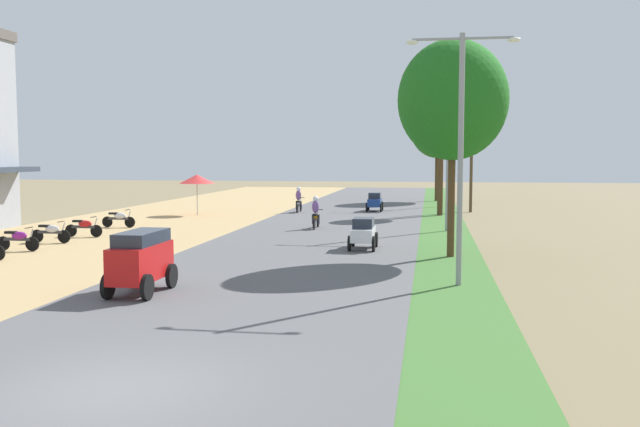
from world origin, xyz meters
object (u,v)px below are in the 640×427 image
at_px(parked_motorbike_third, 18,238).
at_px(median_tree_nearest, 453,100).
at_px(vendor_umbrella, 197,179).
at_px(car_hatchback_white, 363,232).
at_px(median_tree_second, 441,120).
at_px(car_hatchback_blue, 375,201).
at_px(parked_motorbike_sixth, 119,218).
at_px(parked_motorbike_fifth, 84,226).
at_px(streetlamp_near, 461,140).
at_px(streetlamp_far, 442,144).
at_px(streetlamp_mid, 448,139).
at_px(median_tree_third, 437,125).
at_px(car_van_red, 141,258).
at_px(parked_motorbike_fourth, 51,231).
at_px(utility_pole_near, 472,147).
at_px(motorbike_ahead_third, 299,200).
at_px(motorbike_ahead_second, 316,213).

height_order(parked_motorbike_third, median_tree_nearest, median_tree_nearest).
xyz_separation_m(vendor_umbrella, car_hatchback_white, (11.79, -14.40, -1.56)).
xyz_separation_m(median_tree_second, car_hatchback_blue, (-4.24, 2.30, -5.23)).
xyz_separation_m(parked_motorbike_third, parked_motorbike_sixth, (-0.03, 9.02, 0.00)).
distance_m(vendor_umbrella, median_tree_nearest, 22.20).
bearing_deg(car_hatchback_blue, parked_motorbike_fifth, -125.98).
distance_m(vendor_umbrella, streetlamp_near, 26.50).
bearing_deg(parked_motorbike_sixth, streetlamp_near, -39.26).
bearing_deg(parked_motorbike_third, streetlamp_far, 57.61).
xyz_separation_m(median_tree_second, streetlamp_mid, (0.21, -9.09, -1.40)).
height_order(parked_motorbike_fifth, streetlamp_mid, streetlamp_mid).
relative_size(median_tree_nearest, median_tree_third, 0.90).
relative_size(parked_motorbike_fifth, streetlamp_far, 0.23).
bearing_deg(median_tree_second, streetlamp_mid, -88.67).
relative_size(median_tree_third, streetlamp_far, 1.12).
xyz_separation_m(parked_motorbike_fifth, car_hatchback_blue, (12.01, 16.55, 0.19)).
height_order(car_van_red, car_hatchback_white, car_van_red).
height_order(parked_motorbike_fifth, median_tree_nearest, median_tree_nearest).
xyz_separation_m(parked_motorbike_fourth, utility_pole_near, (18.64, 19.90, 3.81)).
distance_m(parked_motorbike_fifth, streetlamp_near, 19.34).
height_order(car_hatchback_blue, motorbike_ahead_third, motorbike_ahead_third).
xyz_separation_m(median_tree_nearest, utility_pole_near, (1.92, 21.32, -1.42)).
relative_size(parked_motorbike_third, median_tree_third, 0.20).
bearing_deg(car_hatchback_white, utility_pole_near, 75.10).
height_order(median_tree_second, car_van_red, median_tree_second).
xyz_separation_m(streetlamp_far, motorbike_ahead_third, (-9.26, -6.69, -3.74)).
bearing_deg(car_hatchback_blue, streetlamp_mid, -68.66).
bearing_deg(car_van_red, parked_motorbike_third, 138.41).
relative_size(median_tree_third, motorbike_ahead_third, 4.88).
distance_m(streetlamp_near, streetlamp_far, 31.01).
distance_m(parked_motorbike_third, motorbike_ahead_second, 14.17).
bearing_deg(motorbike_ahead_second, car_van_red, -96.53).
distance_m(median_tree_nearest, median_tree_third, 31.71).
distance_m(streetlamp_far, car_hatchback_white, 24.35).
xyz_separation_m(parked_motorbike_third, car_van_red, (8.21, -7.29, 0.47)).
bearing_deg(median_tree_second, parked_motorbike_fourth, -135.09).
bearing_deg(parked_motorbike_third, streetlamp_near, -15.58).
relative_size(parked_motorbike_fifth, streetlamp_mid, 0.23).
xyz_separation_m(utility_pole_near, motorbike_ahead_second, (-8.39, -12.56, -3.51)).
bearing_deg(utility_pole_near, motorbike_ahead_third, -166.02).
bearing_deg(motorbike_ahead_third, parked_motorbike_third, -110.76).
bearing_deg(streetlamp_near, parked_motorbike_third, 164.42).
bearing_deg(motorbike_ahead_third, vendor_umbrella, -155.56).
height_order(streetlamp_far, car_hatchback_blue, streetlamp_far).
distance_m(utility_pole_near, car_van_red, 31.63).
bearing_deg(streetlamp_far, utility_pole_near, -64.75).
xyz_separation_m(median_tree_third, car_hatchback_blue, (-4.13, -11.46, -5.45)).
xyz_separation_m(median_tree_nearest, streetlamp_far, (0.07, 25.24, -1.19)).
relative_size(median_tree_third, streetlamp_near, 1.23).
relative_size(parked_motorbike_sixth, streetlamp_far, 0.23).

